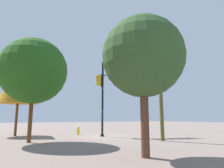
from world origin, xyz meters
TOP-DOWN VIEW (x-y plane):
  - ground_plane at (0.00, 0.00)m, footprint 120.00×120.00m
  - signal_pole_assembly at (1.55, -0.36)m, footprint 5.05×1.70m
  - utility_pole at (2.75, -5.31)m, footprint 1.79×0.48m
  - fire_hydrant at (-1.54, 2.74)m, footprint 0.33×0.24m
  - tree_near at (-6.53, -1.90)m, footprint 5.01×5.01m
  - tree_mid at (-2.19, -9.96)m, footprint 3.98×3.98m
  - tree_far at (-7.41, 4.11)m, footprint 3.82×3.82m

SIDE VIEW (x-z plane):
  - ground_plane at x=0.00m, z-range 0.00..0.00m
  - fire_hydrant at x=-1.54m, z-range 0.00..0.83m
  - utility_pole at x=2.75m, z-range 0.11..7.17m
  - tree_mid at x=-2.19m, z-range 1.33..8.01m
  - tree_far at x=-7.41m, z-range 1.56..8.95m
  - tree_near at x=-6.53m, z-range 1.37..9.15m
  - signal_pole_assembly at x=1.55m, z-range 1.86..9.11m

